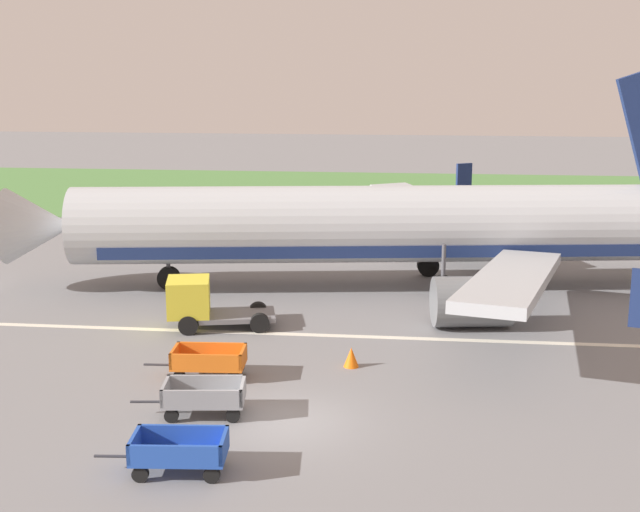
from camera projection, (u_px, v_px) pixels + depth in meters
name	position (u px, v px, depth m)	size (l,w,h in m)	color
ground_plane	(287.00, 422.00, 26.31)	(220.00, 220.00, 0.00)	slate
grass_strip	(371.00, 193.00, 72.63)	(220.00, 28.00, 0.06)	#518442
apron_stripe	(319.00, 335.00, 34.70)	(120.00, 0.36, 0.01)	silver
airplane	(406.00, 226.00, 41.57)	(37.62, 30.32, 11.34)	#B2B7BC
baggage_cart_nearest	(179.00, 451.00, 22.92)	(3.60, 1.61, 1.07)	#234CB2
baggage_cart_second_in_row	(204.00, 397.00, 26.69)	(3.61, 1.68, 1.07)	gray
baggage_cart_third_in_row	(209.00, 361.00, 29.88)	(3.59, 1.54, 1.07)	orange
service_truck_beside_carts	(201.00, 302.00, 35.41)	(4.68, 2.79, 2.10)	slate
traffic_cone_near_plane	(351.00, 357.00, 31.02)	(0.55, 0.55, 0.73)	orange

